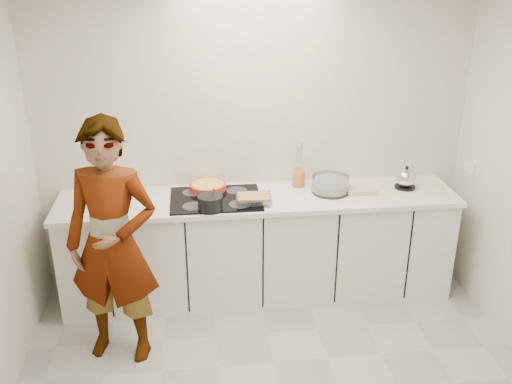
{
  "coord_description": "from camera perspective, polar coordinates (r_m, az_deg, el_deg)",
  "views": [
    {
      "loc": [
        -0.51,
        -2.92,
        2.73
      ],
      "look_at": [
        -0.05,
        1.05,
        1.05
      ],
      "focal_mm": 40.0,
      "sensor_mm": 36.0,
      "label": 1
    }
  ],
  "objects": [
    {
      "name": "wall_back",
      "position": [
        4.77,
        -0.16,
        5.34
      ],
      "size": [
        3.6,
        0.0,
        2.6
      ],
      "primitive_type": "cube",
      "color": "silver",
      "rests_on": "ground"
    },
    {
      "name": "countertop",
      "position": [
        4.62,
        0.29,
        -0.71
      ],
      "size": [
        3.24,
        0.64,
        0.04
      ],
      "primitive_type": "cube",
      "color": "white",
      "rests_on": "base_cabinets"
    },
    {
      "name": "kettle",
      "position": [
        4.91,
        14.74,
        1.29
      ],
      "size": [
        0.22,
        0.22,
        0.2
      ],
      "color": "black",
      "rests_on": "countertop"
    },
    {
      "name": "tart_dish",
      "position": [
        4.73,
        -4.85,
        0.59
      ],
      "size": [
        0.41,
        0.41,
        0.05
      ],
      "color": "red",
      "rests_on": "hob"
    },
    {
      "name": "baking_dish",
      "position": [
        4.47,
        -0.26,
        -0.63
      ],
      "size": [
        0.28,
        0.21,
        0.05
      ],
      "color": "silver",
      "rests_on": "hob"
    },
    {
      "name": "mixing_bowl",
      "position": [
        4.71,
        7.45,
        0.69
      ],
      "size": [
        0.34,
        0.34,
        0.14
      ],
      "color": "silver",
      "rests_on": "countertop"
    },
    {
      "name": "cook",
      "position": [
        4.04,
        -14.14,
        -5.08
      ],
      "size": [
        0.73,
        0.57,
        1.78
      ],
      "primitive_type": "imported",
      "rotation": [
        0.0,
        0.0,
        -0.23
      ],
      "color": "white",
      "rests_on": "floor"
    },
    {
      "name": "saucepan",
      "position": [
        4.35,
        -4.59,
        -1.04
      ],
      "size": [
        0.23,
        0.23,
        0.18
      ],
      "color": "black",
      "rests_on": "hob"
    },
    {
      "name": "base_cabinets",
      "position": [
        4.82,
        0.28,
        -5.68
      ],
      "size": [
        3.2,
        0.58,
        0.87
      ],
      "primitive_type": "cube",
      "color": "white",
      "rests_on": "floor"
    },
    {
      "name": "hob",
      "position": [
        4.56,
        -4.05,
        -0.69
      ],
      "size": [
        0.72,
        0.54,
        0.01
      ],
      "primitive_type": "cube",
      "color": "black",
      "rests_on": "countertop"
    },
    {
      "name": "tea_towel",
      "position": [
        4.77,
        10.39,
        0.2
      ],
      "size": [
        0.24,
        0.18,
        0.04
      ],
      "primitive_type": "cube",
      "rotation": [
        0.0,
        0.0,
        -0.04
      ],
      "color": "white",
      "rests_on": "countertop"
    },
    {
      "name": "utensil_crock",
      "position": [
        4.81,
        4.29,
        1.34
      ],
      "size": [
        0.12,
        0.12,
        0.13
      ],
      "primitive_type": "cylinder",
      "rotation": [
        0.0,
        0.0,
        -0.17
      ],
      "color": "#D2652B",
      "rests_on": "countertop"
    }
  ]
}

